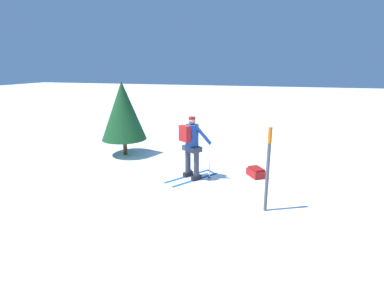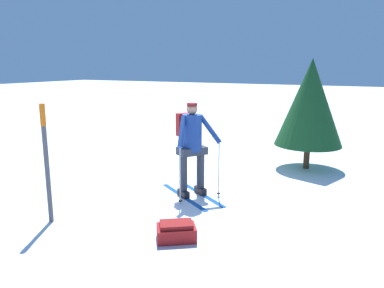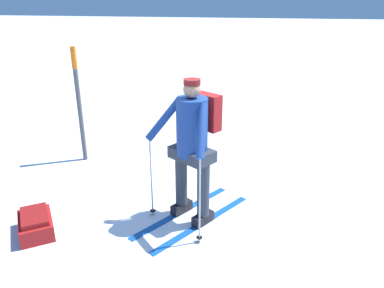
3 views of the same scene
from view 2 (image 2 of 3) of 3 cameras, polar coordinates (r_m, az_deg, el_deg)
name	(u,v)px [view 2 (image 2 of 3)]	position (r m, az deg, el deg)	size (l,w,h in m)	color
ground_plane	(184,185)	(7.77, -1.27, -6.32)	(80.00, 80.00, 0.00)	white
skier	(191,143)	(6.94, -0.08, 0.23)	(1.31, 1.64, 1.76)	#144C9E
dropped_backpack	(176,232)	(5.46, -2.41, -13.19)	(0.61, 0.66, 0.26)	maroon
trail_marker	(46,155)	(6.15, -21.36, -1.59)	(0.08, 0.08, 1.88)	#4C4C51
pine_tree	(310,103)	(9.15, 17.56, 6.05)	(1.56, 1.56, 2.59)	#4C331E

